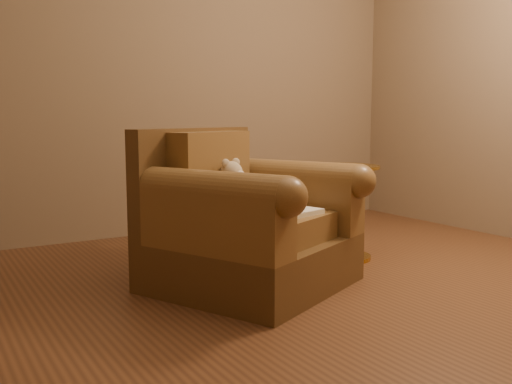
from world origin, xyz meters
TOP-DOWN VIEW (x-y plane):
  - floor at (0.00, 0.00)m, footprint 4.00×4.00m
  - armchair at (-0.30, 0.45)m, footprint 1.22×1.19m
  - teddy_bear at (-0.32, 0.53)m, footprint 0.21×0.24m
  - guidebook at (-0.17, 0.23)m, footprint 0.38×0.29m
  - side_table at (0.52, 0.61)m, footprint 0.43×0.43m

SIDE VIEW (x-z plane):
  - floor at x=0.00m, z-range 0.00..0.00m
  - side_table at x=0.52m, z-range 0.02..0.62m
  - armchair at x=-0.30m, z-range -0.10..0.74m
  - guidebook at x=-0.17m, z-range 0.40..0.43m
  - teddy_bear at x=-0.32m, z-range 0.37..0.65m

